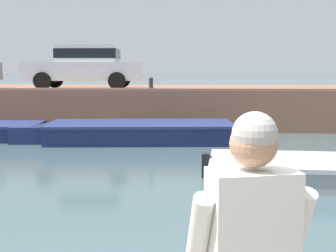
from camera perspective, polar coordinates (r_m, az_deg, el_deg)
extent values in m
plane|color=#3D5156|center=(8.99, -1.58, -6.31)|extent=(400.00, 400.00, 0.00)
cube|color=brown|center=(18.15, 0.53, 2.60)|extent=(60.00, 6.00, 1.36)
cube|color=#9F6C52|center=(15.24, 0.16, 4.47)|extent=(60.00, 0.24, 0.08)
cube|color=navy|center=(14.22, -13.65, -0.78)|extent=(1.02, 0.97, 0.39)
cube|color=navy|center=(13.39, -3.34, -0.90)|extent=(5.29, 2.33, 0.47)
cube|color=navy|center=(13.86, -16.26, -0.90)|extent=(1.10, 1.17, 0.47)
cube|color=navy|center=(13.36, -3.34, 0.26)|extent=(5.35, 2.39, 0.08)
cube|color=brown|center=(13.36, -1.68, -0.16)|extent=(0.36, 1.81, 0.06)
cube|color=brown|center=(8.92, 17.96, -4.82)|extent=(0.37, 1.57, 0.06)
cube|color=black|center=(8.79, 4.68, -4.79)|extent=(0.18, 0.21, 0.45)
cube|color=white|center=(17.07, -10.19, 6.58)|extent=(4.16, 1.86, 0.64)
cube|color=white|center=(17.05, -9.69, 8.67)|extent=(2.11, 1.58, 0.60)
cube|color=black|center=(17.05, -9.69, 8.67)|extent=(2.19, 1.61, 0.33)
cylinder|color=black|center=(16.51, -15.08, 5.33)|extent=(0.61, 0.20, 0.60)
cylinder|color=black|center=(18.20, -13.63, 5.51)|extent=(0.61, 0.20, 0.60)
cylinder|color=black|center=(16.03, -6.25, 5.49)|extent=(0.61, 0.20, 0.60)
cylinder|color=black|center=(17.76, -5.61, 5.64)|extent=(0.61, 0.20, 0.60)
cylinder|color=#2D2B28|center=(15.40, -2.09, 5.00)|extent=(0.14, 0.14, 0.35)
sphere|color=#2D2B28|center=(15.39, -2.10, 5.72)|extent=(0.15, 0.15, 0.15)
cube|color=silver|center=(2.04, 10.16, -12.46)|extent=(0.40, 0.30, 0.52)
cylinder|color=silver|center=(2.19, 15.19, -12.72)|extent=(0.15, 0.30, 0.47)
cylinder|color=silver|center=(2.04, 3.65, -13.92)|extent=(0.15, 0.30, 0.47)
sphere|color=#A37556|center=(1.95, 10.39, -2.15)|extent=(0.20, 0.20, 0.20)
sphere|color=gray|center=(1.94, 10.52, -1.03)|extent=(0.19, 0.19, 0.19)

